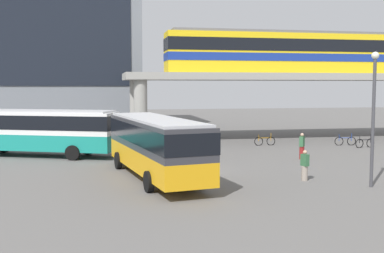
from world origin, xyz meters
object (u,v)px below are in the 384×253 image
(station_building, at_px, (35,49))
(bicycle_blue, at_px, (345,141))
(train, at_px, (300,52))
(pedestrian_near_building, at_px, (302,147))
(bicycle_orange, at_px, (265,141))
(bicycle_black, at_px, (365,143))
(bus_main, at_px, (155,141))
(pedestrian_by_bike_rack, at_px, (199,139))
(bus_secondary, at_px, (39,128))
(pedestrian_walking_across, at_px, (305,166))

(station_building, xyz_separation_m, bicycle_blue, (27.11, -21.18, -8.71))
(train, bearing_deg, pedestrian_near_building, -112.58)
(bicycle_orange, bearing_deg, bicycle_black, -20.56)
(bus_main, distance_m, pedestrian_by_bike_rack, 11.05)
(station_building, bearing_deg, train, -31.10)
(bicycle_orange, relative_size, pedestrian_by_bike_rack, 1.00)
(bus_main, xyz_separation_m, bus_secondary, (-7.09, 9.33, 0.00))
(station_building, bearing_deg, bicycle_blue, -38.00)
(train, relative_size, pedestrian_near_building, 14.31)
(bicycle_black, xyz_separation_m, pedestrian_walking_across, (-10.24, -11.40, 0.38))
(pedestrian_by_bike_rack, bearing_deg, bus_secondary, -176.40)
(station_building, relative_size, bus_main, 2.05)
(pedestrian_by_bike_rack, distance_m, pedestrian_walking_across, 12.53)
(bus_secondary, bearing_deg, train, 18.06)
(bicycle_black, height_order, bicycle_orange, same)
(bus_main, distance_m, bus_secondary, 11.72)
(bus_main, distance_m, pedestrian_walking_across, 7.91)
(pedestrian_near_building, distance_m, pedestrian_by_bike_rack, 7.97)
(pedestrian_near_building, bearing_deg, bicycle_black, 31.89)
(train, relative_size, bicycle_blue, 14.06)
(bicycle_blue, bearing_deg, pedestrian_by_bike_rack, -176.28)
(station_building, bearing_deg, bus_secondary, -82.20)
(pedestrian_by_bike_rack, xyz_separation_m, pedestrian_walking_across, (3.07, -12.15, -0.11))
(station_building, xyz_separation_m, pedestrian_near_building, (20.57, -27.33, -8.24))
(bus_secondary, distance_m, bicycle_black, 24.90)
(bus_secondary, bearing_deg, pedestrian_near_building, -14.80)
(bicycle_blue, bearing_deg, bicycle_black, -61.23)
(bus_main, bearing_deg, bicycle_blue, 32.72)
(station_building, relative_size, pedestrian_by_bike_rack, 12.91)
(bicycle_blue, height_order, pedestrian_walking_across, pedestrian_walking_across)
(bus_main, height_order, pedestrian_walking_across, bus_main)
(train, bearing_deg, bicycle_orange, -137.33)
(bicycle_orange, xyz_separation_m, pedestrian_by_bike_rack, (-5.93, -2.02, 0.49))
(train, bearing_deg, bicycle_black, -71.67)
(bicycle_black, bearing_deg, train, 108.33)
(pedestrian_near_building, distance_m, pedestrian_walking_across, 7.38)
(pedestrian_near_building, bearing_deg, train, 67.42)
(train, xyz_separation_m, pedestrian_walking_across, (-7.81, -18.73, -7.22))
(bus_secondary, xyz_separation_m, pedestrian_by_bike_rack, (11.54, 0.73, -1.14))
(bus_main, height_order, bicycle_orange, bus_main)
(pedestrian_near_building, relative_size, pedestrian_by_bike_rack, 0.98)
(bus_secondary, bearing_deg, bicycle_blue, 3.66)
(station_building, xyz_separation_m, bicycle_black, (27.96, -22.73, -8.71))
(train, bearing_deg, pedestrian_by_bike_rack, -148.82)
(bicycle_black, xyz_separation_m, pedestrian_by_bike_rack, (-13.31, 0.74, 0.49))
(train, distance_m, pedestrian_near_building, 14.75)
(bicycle_black, height_order, pedestrian_walking_across, pedestrian_walking_across)
(train, xyz_separation_m, bus_main, (-15.33, -16.64, -5.97))
(station_building, height_order, pedestrian_by_bike_rack, station_building)
(bus_secondary, relative_size, pedestrian_near_building, 6.39)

